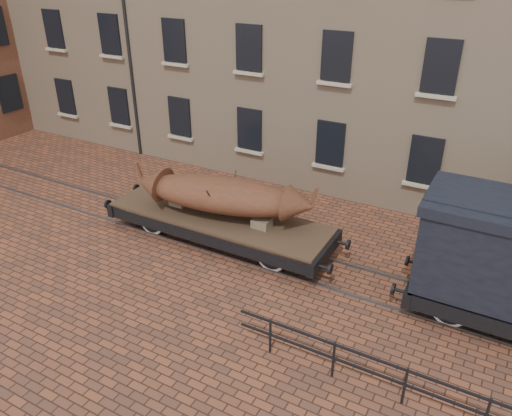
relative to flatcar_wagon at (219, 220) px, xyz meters
The scene contains 4 objects.
ground 1.17m from the flatcar_wagon, ahead, with size 90.00×90.00×0.00m, color #503124.
rail_track 1.15m from the flatcar_wagon, ahead, with size 30.00×1.52×0.06m.
flatcar_wagon is the anchor object (origin of this frame).
iron_boat 0.99m from the flatcar_wagon, ahead, with size 6.11×2.61×1.49m.
Camera 1 is at (7.10, -11.97, 8.71)m, focal length 35.00 mm.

